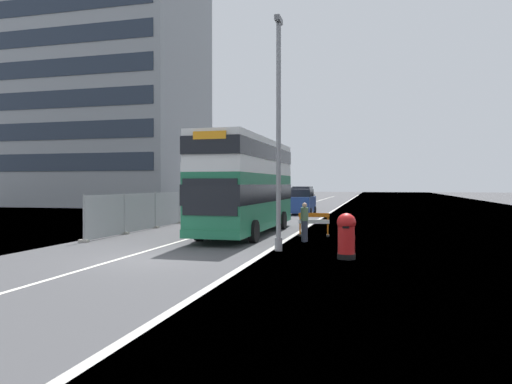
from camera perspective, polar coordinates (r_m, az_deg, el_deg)
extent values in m
cube|color=#424244|center=(16.38, -12.74, -8.19)|extent=(140.00, 280.00, 0.10)
cube|color=#B2AFA8|center=(15.13, -0.95, -8.75)|extent=(0.24, 196.00, 0.01)
cube|color=silver|center=(16.88, -15.99, -7.78)|extent=(0.16, 168.00, 0.01)
cube|color=#1E6B47|center=(23.83, -1.11, -1.08)|extent=(2.58, 10.87, 2.70)
cube|color=silver|center=(23.82, -1.12, 2.65)|extent=(2.58, 10.87, 0.40)
cube|color=silver|center=(23.86, -1.12, 4.75)|extent=(2.55, 10.76, 1.36)
cube|color=black|center=(23.82, -1.11, -0.11)|extent=(2.61, 10.98, 0.86)
cube|color=black|center=(23.86, -1.12, 4.75)|extent=(2.59, 10.92, 0.75)
cube|color=black|center=(18.64, -5.69, -0.62)|extent=(2.32, 0.07, 1.48)
cube|color=orange|center=(18.73, -5.70, 6.93)|extent=(1.39, 0.07, 0.32)
cube|color=#1E6B47|center=(23.90, -1.11, -3.88)|extent=(2.61, 10.98, 0.36)
cylinder|color=black|center=(21.13, -6.92, -4.61)|extent=(0.31, 1.00, 1.00)
cylinder|color=black|center=(20.34, -0.28, -4.82)|extent=(0.31, 1.00, 1.00)
cylinder|color=black|center=(27.11, -1.96, -3.37)|extent=(0.31, 1.00, 1.00)
cylinder|color=black|center=(26.50, 3.28, -3.47)|extent=(0.31, 1.00, 1.00)
cylinder|color=gray|center=(17.90, 2.77, 6.67)|extent=(0.18, 0.18, 8.66)
cube|color=slate|center=(18.87, 2.78, 20.25)|extent=(0.20, 0.70, 0.20)
cylinder|color=gray|center=(17.96, 2.76, -6.39)|extent=(0.29, 0.29, 0.50)
cylinder|color=black|center=(16.34, 10.97, -7.71)|extent=(0.62, 0.62, 0.18)
cylinder|color=red|center=(16.26, 10.98, -5.54)|extent=(0.57, 0.57, 1.06)
sphere|color=red|center=(16.20, 10.98, -3.67)|extent=(0.64, 0.64, 0.64)
cube|color=black|center=(15.92, 10.92, -4.26)|extent=(0.22, 0.03, 0.07)
cube|color=orange|center=(23.02, 7.09, -2.81)|extent=(1.50, 0.22, 0.20)
cube|color=white|center=(23.04, 7.09, -3.60)|extent=(1.50, 0.22, 0.20)
cube|color=orange|center=(23.09, 5.41, -4.09)|extent=(0.08, 0.08, 1.04)
cube|color=black|center=(23.14, 5.41, -5.26)|extent=(0.18, 0.45, 0.08)
cube|color=orange|center=(23.05, 8.77, -4.10)|extent=(0.08, 0.08, 1.04)
cube|color=black|center=(23.09, 8.77, -5.28)|extent=(0.18, 0.45, 0.08)
cube|color=#A8AAAD|center=(23.17, -17.92, -2.79)|extent=(0.04, 3.26, 2.00)
cube|color=#A8AAAD|center=(26.10, -13.92, -2.36)|extent=(0.04, 3.26, 2.00)
cube|color=#A8AAAD|center=(29.13, -10.74, -2.00)|extent=(0.04, 3.26, 2.00)
cube|color=#A8AAAD|center=(32.24, -8.17, -1.71)|extent=(0.04, 3.26, 2.00)
cylinder|color=#939699|center=(21.75, -20.32, -3.05)|extent=(0.06, 0.06, 2.10)
cube|color=gray|center=(21.84, -20.30, -5.64)|extent=(0.44, 0.20, 0.12)
cylinder|color=#939699|center=(24.62, -15.80, -2.56)|extent=(0.06, 0.06, 2.10)
cube|color=gray|center=(24.70, -15.79, -4.86)|extent=(0.44, 0.20, 0.12)
cylinder|color=#939699|center=(27.60, -12.24, -2.17)|extent=(0.06, 0.06, 2.10)
cube|color=gray|center=(27.67, -12.24, -4.22)|extent=(0.44, 0.20, 0.12)
cylinder|color=#939699|center=(30.68, -9.39, -1.85)|extent=(0.06, 0.06, 2.10)
cube|color=gray|center=(30.74, -9.39, -3.69)|extent=(0.44, 0.20, 0.12)
cylinder|color=#939699|center=(33.81, -7.06, -1.58)|extent=(0.06, 0.06, 2.10)
cube|color=gray|center=(33.87, -7.06, -3.25)|extent=(0.44, 0.20, 0.12)
cube|color=navy|center=(39.88, 5.62, -1.51)|extent=(1.86, 4.46, 1.30)
cube|color=black|center=(39.84, 5.62, -0.10)|extent=(1.71, 2.46, 0.65)
cylinder|color=black|center=(41.14, 7.19, -2.17)|extent=(0.20, 0.60, 0.60)
cylinder|color=black|center=(41.41, 4.64, -2.15)|extent=(0.20, 0.60, 0.60)
cylinder|color=black|center=(38.40, 6.67, -2.40)|extent=(0.20, 0.60, 0.60)
cylinder|color=black|center=(38.69, 3.95, -2.37)|extent=(0.20, 0.60, 0.60)
cube|color=silver|center=(47.05, 5.73, -1.08)|extent=(1.84, 4.48, 1.38)
cube|color=black|center=(47.02, 5.74, 0.22)|extent=(1.69, 2.46, 0.75)
cylinder|color=black|center=(48.32, 7.06, -1.71)|extent=(0.20, 0.60, 0.60)
cylinder|color=black|center=(48.59, 4.91, -1.69)|extent=(0.20, 0.60, 0.60)
cylinder|color=black|center=(45.57, 6.61, -1.87)|extent=(0.20, 0.60, 0.60)
cylinder|color=black|center=(45.86, 4.33, -1.85)|extent=(0.20, 0.60, 0.60)
cube|color=gray|center=(53.91, 3.97, -0.86)|extent=(1.72, 4.15, 1.29)
cube|color=black|center=(53.89, 3.97, 0.19)|extent=(1.58, 2.28, 0.69)
cylinder|color=black|center=(55.05, 5.09, -1.38)|extent=(0.20, 0.60, 0.60)
cylinder|color=black|center=(55.35, 3.34, -1.36)|extent=(0.20, 0.60, 0.60)
cylinder|color=black|center=(52.51, 4.63, -1.49)|extent=(0.20, 0.60, 0.60)
cylinder|color=black|center=(52.83, 2.80, -1.47)|extent=(0.20, 0.60, 0.60)
cylinder|color=#4C3D2D|center=(52.04, -5.02, 0.26)|extent=(0.32, 0.32, 3.82)
cylinder|color=#4C3D2D|center=(51.80, -4.46, 2.44)|extent=(1.24, 0.29, 1.45)
cylinder|color=#4C3D2D|center=(52.27, -4.57, 2.44)|extent=(0.81, 0.84, 1.07)
cylinder|color=#4C3D2D|center=(52.61, -4.86, 1.50)|extent=(0.27, 1.28, 1.05)
cylinder|color=#4C3D2D|center=(52.56, -5.62, 1.99)|extent=(1.51, 0.77, 1.22)
cylinder|color=#4C3D2D|center=(52.00, -5.74, 2.31)|extent=(1.31, 0.66, 1.77)
cylinder|color=#4C3D2D|center=(51.31, -5.25, 1.33)|extent=(0.23, 1.59, 1.05)
cylinder|color=#4C3D2D|center=(51.39, -4.94, 1.09)|extent=(0.70, 1.29, 0.90)
cylinder|color=#4C3D2D|center=(69.56, -3.15, 0.13)|extent=(0.37, 0.37, 3.06)
cylinder|color=#4C3D2D|center=(69.53, -2.65, 1.15)|extent=(1.31, 0.50, 1.01)
cylinder|color=#4C3D2D|center=(70.25, -2.91, 1.53)|extent=(0.28, 1.59, 1.48)
cylinder|color=#4C3D2D|center=(70.23, -3.56, 1.43)|extent=(1.55, 1.18, 1.77)
cylinder|color=#4C3D2D|center=(69.28, -3.73, 1.43)|extent=(1.37, 1.17, 1.16)
cylinder|color=#4C3D2D|center=(68.99, -3.19, 1.70)|extent=(0.47, 1.29, 1.28)
cylinder|color=#2D3342|center=(20.82, 5.95, -4.78)|extent=(0.29, 0.29, 0.93)
cylinder|color=#51704C|center=(20.75, 5.95, -2.71)|extent=(0.34, 0.34, 0.58)
sphere|color=tan|center=(20.73, 5.95, -1.60)|extent=(0.22, 0.22, 0.22)
cube|color=gray|center=(61.62, -19.07, 11.10)|extent=(24.94, 15.29, 26.89)
cube|color=#232D3D|center=(54.46, -23.49, 3.34)|extent=(23.44, 0.08, 1.88)
cube|color=#232D3D|center=(54.70, -23.51, 6.85)|extent=(23.44, 0.08, 1.88)
cube|color=#232D3D|center=(55.15, -23.53, 10.33)|extent=(23.44, 0.08, 1.88)
cube|color=#232D3D|center=(55.80, -23.56, 13.74)|extent=(23.44, 0.08, 1.88)
cube|color=#232D3D|center=(56.65, -23.58, 17.05)|extent=(23.44, 0.08, 1.88)
cube|color=#232D3D|center=(57.67, -23.61, 20.26)|extent=(23.44, 0.08, 1.88)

